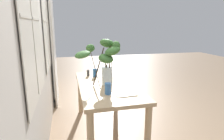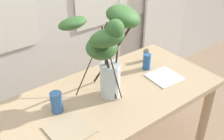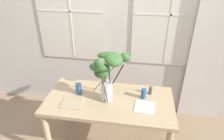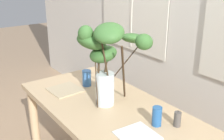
{
  "view_description": "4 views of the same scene",
  "coord_description": "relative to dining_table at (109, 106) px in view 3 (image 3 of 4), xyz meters",
  "views": [
    {
      "loc": [
        -2.5,
        0.52,
        1.52
      ],
      "look_at": [
        -0.09,
        -0.06,
        0.94
      ],
      "focal_mm": 30.61,
      "sensor_mm": 36.0,
      "label": 1
    },
    {
      "loc": [
        -0.93,
        -1.2,
        1.85
      ],
      "look_at": [
        -0.05,
        -0.05,
        0.95
      ],
      "focal_mm": 43.08,
      "sensor_mm": 36.0,
      "label": 2
    },
    {
      "loc": [
        0.34,
        -1.9,
        2.2
      ],
      "look_at": [
        0.03,
        0.05,
        1.11
      ],
      "focal_mm": 31.67,
      "sensor_mm": 36.0,
      "label": 3
    },
    {
      "loc": [
        1.48,
        -1.04,
        1.68
      ],
      "look_at": [
        0.01,
        0.03,
        1.0
      ],
      "focal_mm": 43.83,
      "sensor_mm": 36.0,
      "label": 4
    }
  ],
  "objects": [
    {
      "name": "back_wall_with_windows",
      "position": [
        0.0,
        0.87,
        0.91
      ],
      "size": [
        5.9,
        0.14,
        3.05
      ],
      "color": "beige",
      "rests_on": "ground"
    },
    {
      "name": "curtain_sheer_side",
      "position": [
        1.32,
        0.75,
        0.56
      ],
      "size": [
        0.63,
        0.03,
        2.36
      ],
      "primitive_type": "cube",
      "color": "silver",
      "rests_on": "ground"
    },
    {
      "name": "dining_table",
      "position": [
        0.0,
        0.0,
        0.0
      ],
      "size": [
        1.55,
        0.77,
        0.72
      ],
      "color": "tan",
      "rests_on": "ground"
    },
    {
      "name": "vase_with_branches",
      "position": [
        -0.03,
        0.03,
        0.49
      ],
      "size": [
        0.5,
        0.67,
        0.66
      ],
      "color": "silver",
      "rests_on": "dining_table"
    },
    {
      "name": "drinking_glass_blue_left",
      "position": [
        -0.4,
        0.07,
        0.18
      ],
      "size": [
        0.08,
        0.08,
        0.14
      ],
      "primitive_type": "cylinder",
      "color": "#386BAD",
      "rests_on": "dining_table"
    },
    {
      "name": "drinking_glass_blue_right",
      "position": [
        0.41,
        0.1,
        0.17
      ],
      "size": [
        0.06,
        0.06,
        0.13
      ],
      "primitive_type": "cylinder",
      "color": "#235693",
      "rests_on": "dining_table"
    },
    {
      "name": "plate_square_left",
      "position": [
        -0.43,
        -0.13,
        0.11
      ],
      "size": [
        0.25,
        0.25,
        0.01
      ],
      "primitive_type": "cube",
      "rotation": [
        0.0,
        0.0,
        0.05
      ],
      "color": "tan",
      "rests_on": "dining_table"
    },
    {
      "name": "plate_square_right",
      "position": [
        0.43,
        -0.08,
        0.11
      ],
      "size": [
        0.24,
        0.24,
        0.01
      ],
      "primitive_type": "cube",
      "rotation": [
        0.0,
        0.0,
        -0.07
      ],
      "color": "white",
      "rests_on": "dining_table"
    },
    {
      "name": "pillar_candle",
      "position": [
        0.5,
        0.2,
        0.16
      ],
      "size": [
        0.05,
        0.05,
        0.11
      ],
      "color": "#514C47",
      "rests_on": "dining_table"
    }
  ]
}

